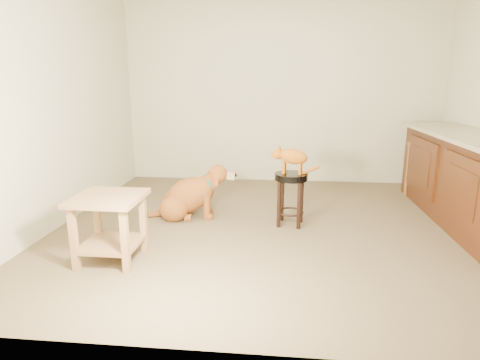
# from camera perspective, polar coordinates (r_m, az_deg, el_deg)

# --- Properties ---
(floor) EXTENTS (4.50, 4.00, 0.01)m
(floor) POSITION_cam_1_polar(r_m,az_deg,el_deg) (4.17, 5.52, -6.65)
(floor) COLOR brown
(floor) RESTS_ON ground
(room_shell) EXTENTS (4.54, 4.04, 2.62)m
(room_shell) POSITION_cam_1_polar(r_m,az_deg,el_deg) (3.91, 6.12, 17.00)
(room_shell) COLOR beige
(room_shell) RESTS_ON ground
(cabinet_run) EXTENTS (0.70, 2.56, 0.94)m
(cabinet_run) POSITION_cam_1_polar(r_m,az_deg,el_deg) (4.75, 29.86, -0.38)
(cabinet_run) COLOR #48210C
(cabinet_run) RESTS_ON ground
(padded_stool) EXTENTS (0.33, 0.33, 0.55)m
(padded_stool) POSITION_cam_1_polar(r_m,az_deg,el_deg) (4.14, 7.24, -1.22)
(padded_stool) COLOR black
(padded_stool) RESTS_ON ground
(wood_stool) EXTENTS (0.50, 0.50, 0.71)m
(wood_stool) POSITION_cam_1_polar(r_m,az_deg,el_deg) (5.58, 25.07, 1.30)
(wood_stool) COLOR brown
(wood_stool) RESTS_ON ground
(side_table) EXTENTS (0.55, 0.55, 0.56)m
(side_table) POSITION_cam_1_polar(r_m,az_deg,el_deg) (3.46, -18.07, -5.17)
(side_table) COLOR olive
(side_table) RESTS_ON ground
(golden_retriever) EXTENTS (0.98, 0.53, 0.63)m
(golden_retriever) POSITION_cam_1_polar(r_m,az_deg,el_deg) (4.41, -7.25, -2.37)
(golden_retriever) COLOR brown
(golden_retriever) RESTS_ON ground
(tabby_kitten) EXTENTS (0.50, 0.19, 0.31)m
(tabby_kitten) POSITION_cam_1_polar(r_m,az_deg,el_deg) (4.07, 7.22, 3.24)
(tabby_kitten) COLOR #8C460E
(tabby_kitten) RESTS_ON padded_stool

